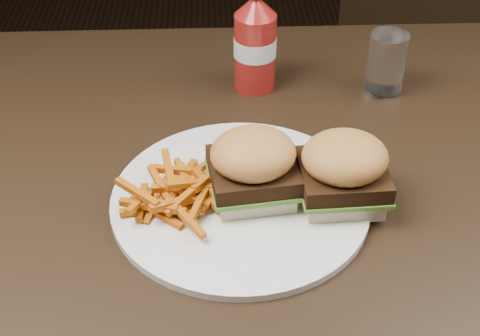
{
  "coord_description": "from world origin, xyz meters",
  "views": [
    {
      "loc": [
        -0.05,
        -0.75,
        1.33
      ],
      "look_at": [
        -0.03,
        -0.09,
        0.8
      ],
      "focal_mm": 50.0,
      "sensor_mm": 36.0,
      "label": 1
    }
  ],
  "objects_px": {
    "dining_table": "(256,166)",
    "plate": "(240,200)",
    "chair_far": "(421,58)",
    "tumbler": "(386,61)",
    "ketchup_bottle": "(255,54)"
  },
  "relations": [
    {
      "from": "dining_table",
      "to": "plate",
      "type": "bearing_deg",
      "value": -104.85
    },
    {
      "from": "dining_table",
      "to": "chair_far",
      "type": "xyz_separation_m",
      "value": [
        0.51,
        0.84,
        -0.3
      ]
    },
    {
      "from": "dining_table",
      "to": "ketchup_bottle",
      "type": "xyz_separation_m",
      "value": [
        0.01,
        0.19,
        0.08
      ]
    },
    {
      "from": "tumbler",
      "to": "dining_table",
      "type": "bearing_deg",
      "value": -142.84
    },
    {
      "from": "plate",
      "to": "ketchup_bottle",
      "type": "height_order",
      "value": "ketchup_bottle"
    },
    {
      "from": "tumbler",
      "to": "plate",
      "type": "bearing_deg",
      "value": -132.53
    },
    {
      "from": "ketchup_bottle",
      "to": "tumbler",
      "type": "xyz_separation_m",
      "value": [
        0.21,
        -0.02,
        -0.01
      ]
    },
    {
      "from": "dining_table",
      "to": "tumbler",
      "type": "xyz_separation_m",
      "value": [
        0.22,
        0.16,
        0.08
      ]
    },
    {
      "from": "dining_table",
      "to": "ketchup_bottle",
      "type": "height_order",
      "value": "ketchup_bottle"
    },
    {
      "from": "plate",
      "to": "tumbler",
      "type": "bearing_deg",
      "value": 47.47
    },
    {
      "from": "plate",
      "to": "tumbler",
      "type": "height_order",
      "value": "tumbler"
    },
    {
      "from": "ketchup_bottle",
      "to": "tumbler",
      "type": "relative_size",
      "value": 1.41
    },
    {
      "from": "dining_table",
      "to": "chair_far",
      "type": "height_order",
      "value": "dining_table"
    },
    {
      "from": "dining_table",
      "to": "chair_far",
      "type": "distance_m",
      "value": 1.02
    },
    {
      "from": "chair_far",
      "to": "ketchup_bottle",
      "type": "relative_size",
      "value": 3.04
    }
  ]
}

